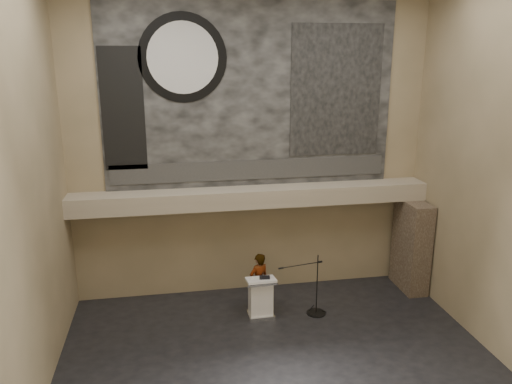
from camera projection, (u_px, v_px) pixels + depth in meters
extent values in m
plane|color=black|center=(281.00, 365.00, 11.29)|extent=(10.00, 10.00, 0.00)
cube|color=#796B4C|center=(251.00, 148.00, 13.94)|extent=(10.00, 0.02, 8.50)
cube|color=#796B4C|center=(355.00, 262.00, 6.36)|extent=(10.00, 0.02, 8.50)
cube|color=#796B4C|center=(23.00, 196.00, 9.30)|extent=(0.02, 8.00, 8.50)
cube|color=#796B4C|center=(504.00, 174.00, 11.00)|extent=(0.02, 8.00, 8.50)
cube|color=gray|center=(253.00, 197.00, 13.91)|extent=(10.00, 0.80, 0.50)
cylinder|color=#B2893D|center=(196.00, 210.00, 13.67)|extent=(0.04, 0.04, 0.06)
cylinder|color=#B2893D|center=(319.00, 203.00, 14.26)|extent=(0.04, 0.04, 0.06)
cube|color=black|center=(251.00, 96.00, 13.52)|extent=(8.00, 0.05, 5.00)
cube|color=#2B2B2B|center=(251.00, 170.00, 14.04)|extent=(7.76, 0.02, 0.55)
cylinder|color=black|center=(183.00, 58.00, 12.91)|extent=(2.30, 0.02, 2.30)
cylinder|color=silver|center=(183.00, 58.00, 12.89)|extent=(1.84, 0.02, 1.84)
cube|color=black|center=(336.00, 91.00, 13.87)|extent=(2.60, 0.02, 3.60)
cube|color=black|center=(123.00, 110.00, 12.99)|extent=(1.10, 0.02, 3.20)
cube|color=#403327|center=(411.00, 245.00, 14.71)|extent=(0.60, 1.40, 2.70)
cube|color=silver|center=(261.00, 314.00, 13.41)|extent=(0.70, 0.54, 0.08)
cube|color=white|center=(261.00, 297.00, 13.27)|extent=(0.61, 0.43, 0.96)
cube|color=white|center=(261.00, 280.00, 13.11)|extent=(0.78, 0.57, 0.13)
cube|color=black|center=(265.00, 278.00, 13.12)|extent=(0.31, 0.27, 0.04)
cube|color=silver|center=(256.00, 279.00, 13.07)|extent=(0.33, 0.38, 0.00)
imported|color=beige|center=(259.00, 281.00, 13.59)|extent=(0.70, 0.59, 1.63)
cylinder|color=black|center=(316.00, 313.00, 13.55)|extent=(0.52, 0.52, 0.02)
cylinder|color=black|center=(317.00, 285.00, 13.32)|extent=(0.03, 0.03, 1.71)
cylinder|color=black|center=(300.00, 265.00, 12.96)|extent=(1.16, 0.24, 0.02)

